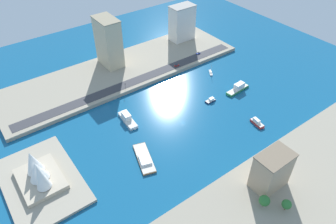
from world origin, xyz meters
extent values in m
plane|color=#145684|center=(0.00, 0.00, 0.00)|extent=(440.00, 440.00, 0.00)
cube|color=#9E937F|center=(-94.66, 0.00, 1.64)|extent=(70.00, 240.00, 3.28)
cube|color=#9E937F|center=(94.66, 0.00, 1.64)|extent=(70.00, 240.00, 3.28)
cube|color=#A89E89|center=(8.64, 111.26, 1.00)|extent=(69.91, 45.65, 2.00)
cube|color=#38383D|center=(69.32, 0.00, 3.36)|extent=(11.04, 228.00, 0.15)
cube|color=silver|center=(27.59, 34.59, 1.18)|extent=(23.85, 8.82, 2.36)
cone|color=silver|center=(15.33, 35.66, 1.18)|extent=(2.30, 2.30, 2.12)
cube|color=white|center=(29.99, 34.38, 4.42)|extent=(9.89, 5.91, 4.13)
cube|color=beige|center=(27.59, 34.59, 2.41)|extent=(22.89, 8.46, 0.10)
cube|color=#2D8C4C|center=(5.01, -67.38, 1.05)|extent=(8.10, 25.13, 2.10)
cone|color=#2D8C4C|center=(4.02, -54.48, 1.05)|extent=(2.03, 2.03, 1.89)
cube|color=white|center=(5.12, -68.94, 4.63)|extent=(5.94, 10.36, 5.05)
cube|color=beige|center=(5.01, -67.38, 2.15)|extent=(7.77, 24.13, 0.10)
cube|color=red|center=(-36.52, -46.50, 1.00)|extent=(12.69, 6.02, 2.00)
cone|color=red|center=(-43.12, -45.67, 1.00)|extent=(2.01, 2.01, 1.80)
cube|color=white|center=(-35.17, -46.67, 3.16)|extent=(6.50, 3.57, 2.32)
cube|color=beige|center=(-36.52, -46.50, 2.05)|extent=(12.18, 5.78, 0.10)
cube|color=white|center=(40.99, -67.39, 0.61)|extent=(9.52, 7.43, 1.22)
cone|color=white|center=(36.60, -64.47, 0.61)|extent=(1.52, 1.52, 1.09)
cube|color=white|center=(41.71, -67.86, 1.67)|extent=(4.62, 3.82, 0.92)
cube|color=beige|center=(40.99, -67.39, 1.27)|extent=(9.14, 7.13, 0.10)
cylinder|color=silver|center=(40.58, -67.11, 6.07)|extent=(0.24, 0.24, 9.70)
cube|color=brown|center=(-14.17, 46.03, 0.72)|extent=(30.85, 17.72, 1.44)
cone|color=brown|center=(0.23, 41.54, 0.72)|extent=(1.62, 1.62, 1.30)
cube|color=white|center=(-16.35, 46.71, 2.24)|extent=(12.79, 10.47, 1.60)
cube|color=beige|center=(-14.17, 46.03, 1.49)|extent=(29.62, 17.01, 0.10)
cube|color=#1E284C|center=(7.62, -36.61, 0.62)|extent=(4.37, 9.28, 1.24)
cone|color=#1E284C|center=(7.54, -31.67, 0.62)|extent=(1.13, 1.13, 1.11)
cube|color=white|center=(7.64, -37.80, 2.19)|extent=(3.14, 4.31, 1.90)
cube|color=beige|center=(7.62, -36.61, 1.29)|extent=(4.19, 8.91, 0.10)
cube|color=#C6B793|center=(109.93, 4.71, 26.65)|extent=(27.51, 16.61, 46.73)
cube|color=gray|center=(109.93, 4.71, 50.41)|extent=(28.61, 17.28, 0.80)
cube|color=silver|center=(111.46, -86.41, 22.09)|extent=(15.85, 26.23, 37.61)
cube|color=#9D9992|center=(111.46, -86.41, 41.29)|extent=(16.48, 27.28, 0.80)
cube|color=tan|center=(-81.23, -4.35, 16.11)|extent=(14.62, 22.40, 25.66)
cube|color=#7C6B55|center=(-81.23, -4.35, 29.34)|extent=(15.20, 23.30, 0.80)
cylinder|color=black|center=(68.07, -47.50, 3.75)|extent=(0.28, 0.65, 0.64)
cylinder|color=black|center=(66.32, -47.42, 3.75)|extent=(0.28, 0.65, 0.64)
cylinder|color=black|center=(68.24, -43.89, 3.75)|extent=(0.28, 0.65, 0.64)
cylinder|color=black|center=(66.48, -43.81, 3.75)|extent=(0.28, 0.65, 0.64)
cube|color=red|center=(67.28, -45.65, 4.10)|extent=(2.19, 5.25, 0.90)
cube|color=#262D38|center=(67.29, -45.39, 4.87)|extent=(1.85, 2.97, 0.64)
cylinder|color=black|center=(72.59, -77.35, 3.75)|extent=(0.26, 0.64, 0.64)
cylinder|color=black|center=(74.27, -77.34, 3.75)|extent=(0.26, 0.64, 0.64)
cylinder|color=black|center=(72.62, -80.52, 3.75)|extent=(0.26, 0.64, 0.64)
cylinder|color=black|center=(74.30, -80.50, 3.75)|extent=(0.26, 0.64, 0.64)
cube|color=blue|center=(73.44, -78.93, 4.03)|extent=(1.92, 4.54, 0.75)
cube|color=#262D38|center=(73.44, -79.16, 4.67)|extent=(1.68, 2.55, 0.54)
cylinder|color=black|center=(62.54, 15.89, 6.03)|extent=(0.18, 0.18, 5.50)
cube|color=black|center=(62.54, 15.89, 9.28)|extent=(0.36, 0.36, 1.00)
sphere|color=red|center=(62.54, 15.89, 9.63)|extent=(0.24, 0.24, 0.24)
sphere|color=yellow|center=(62.54, 15.89, 9.28)|extent=(0.24, 0.24, 0.24)
sphere|color=green|center=(62.54, 15.89, 8.93)|extent=(0.24, 0.24, 0.24)
cube|color=#BCAD93|center=(8.64, 111.26, 3.50)|extent=(34.05, 26.00, 3.00)
cone|color=white|center=(0.76, 111.26, 13.97)|extent=(11.27, 9.20, 18.91)
cone|color=white|center=(8.64, 111.26, 11.51)|extent=(13.60, 12.31, 14.23)
cone|color=white|center=(16.46, 111.26, 12.64)|extent=(13.51, 11.31, 16.83)
cylinder|color=brown|center=(-99.76, 2.31, 4.93)|extent=(0.50, 0.50, 3.29)
sphere|color=#2D7233|center=(-99.76, 2.31, 8.90)|extent=(5.82, 5.82, 5.82)
cylinder|color=brown|center=(-90.41, 10.70, 4.73)|extent=(0.50, 0.50, 2.90)
sphere|color=#2D7233|center=(-90.41, 10.70, 8.83)|extent=(6.61, 6.61, 6.61)
camera|label=1|loc=(-143.87, 120.53, 166.04)|focal=33.39mm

